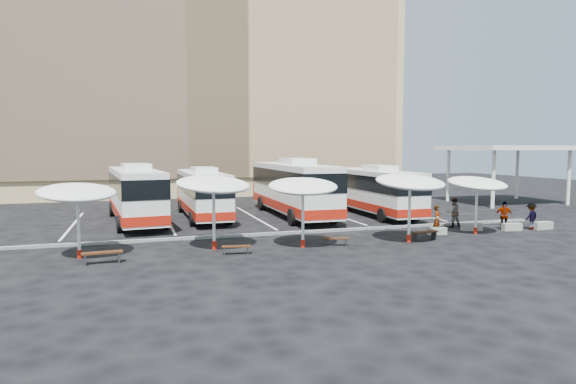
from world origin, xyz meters
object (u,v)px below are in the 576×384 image
object	(u,v)px
passenger_0	(437,220)
passenger_2	(504,216)
sunshade_0	(77,193)
conc_bench_3	(543,225)
wood_bench_2	(336,240)
sunshade_2	(303,186)
conc_bench_2	(512,227)
passenger_3	(531,216)
bus_0	(135,192)
bus_2	(292,186)
sunshade_4	(477,184)
sunshade_1	(213,185)
wood_bench_1	(236,248)
bus_1	(202,192)
wood_bench_0	(102,255)
conc_bench_0	(437,231)
wood_bench_3	(425,233)
passenger_1	(454,213)
sunshade_3	(410,182)
conc_bench_1	(472,227)
bus_3	(373,189)

from	to	relation	value
passenger_0	passenger_2	world-z (taller)	passenger_2
sunshade_0	conc_bench_3	world-z (taller)	sunshade_0
wood_bench_2	conc_bench_3	distance (m)	14.09
sunshade_2	conc_bench_3	bearing A→B (deg)	2.75
sunshade_0	passenger_2	distance (m)	23.69
conc_bench_2	passenger_3	bearing A→B (deg)	-2.32
bus_0	conc_bench_3	distance (m)	26.01
bus_2	sunshade_4	size ratio (longest dim) A/B	3.92
sunshade_4	wood_bench_2	xyz separation A→B (m)	(-9.07, -0.78, -2.59)
sunshade_0	conc_bench_3	bearing A→B (deg)	0.07
sunshade_2	sunshade_1	bearing A→B (deg)	168.49
wood_bench_2	passenger_3	bearing A→B (deg)	4.36
sunshade_4	wood_bench_1	size ratio (longest dim) A/B	2.49
wood_bench_2	bus_1	bearing A→B (deg)	112.32
wood_bench_0	wood_bench_2	distance (m)	10.97
sunshade_2	conc_bench_0	distance (m)	9.04
sunshade_0	sunshade_2	world-z (taller)	sunshade_2
wood_bench_0	wood_bench_3	bearing A→B (deg)	1.81
sunshade_1	wood_bench_3	world-z (taller)	sunshade_1
wood_bench_2	passenger_1	xyz separation A→B (m)	(9.36, 3.19, 0.61)
sunshade_3	passenger_3	world-z (taller)	sunshade_3
conc_bench_3	sunshade_0	bearing A→B (deg)	-179.93
passenger_1	sunshade_1	bearing A→B (deg)	20.65
passenger_2	wood_bench_3	bearing A→B (deg)	-129.84
wood_bench_2	passenger_3	size ratio (longest dim) A/B	0.85
sunshade_0	conc_bench_2	size ratio (longest dim) A/B	3.62
passenger_0	passenger_2	size ratio (longest dim) A/B	0.95
sunshade_3	wood_bench_0	size ratio (longest dim) A/B	2.19
sunshade_0	conc_bench_1	distance (m)	21.78
conc_bench_1	bus_2	bearing A→B (deg)	131.11
sunshade_3	sunshade_0	bearing A→B (deg)	175.87
sunshade_0	sunshade_2	size ratio (longest dim) A/B	1.05
sunshade_0	passenger_0	distance (m)	19.11
bus_2	sunshade_3	bearing A→B (deg)	-76.46
sunshade_0	passenger_3	xyz separation A→B (m)	(25.26, 0.17, -2.13)
passenger_0	wood_bench_0	bearing A→B (deg)	153.66
wood_bench_3	passenger_0	size ratio (longest dim) A/B	0.97
bus_1	wood_bench_1	bearing A→B (deg)	-91.29
sunshade_0	sunshade_2	xyz separation A→B (m)	(10.29, -0.72, 0.09)
bus_2	wood_bench_2	bearing A→B (deg)	-96.36
sunshade_1	conc_bench_1	distance (m)	15.85
sunshade_4	conc_bench_1	distance (m)	2.90
wood_bench_1	wood_bench_3	world-z (taller)	wood_bench_3
wood_bench_2	passenger_3	xyz separation A→B (m)	(13.26, 1.01, 0.50)
bus_2	wood_bench_1	distance (m)	13.51
bus_3	conc_bench_2	bearing A→B (deg)	-62.16
conc_bench_0	conc_bench_1	xyz separation A→B (m)	(2.78, 0.57, 0.03)
wood_bench_2	sunshade_0	bearing A→B (deg)	176.01
wood_bench_0	wood_bench_1	bearing A→B (deg)	0.56
wood_bench_3	conc_bench_2	size ratio (longest dim) A/B	1.36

